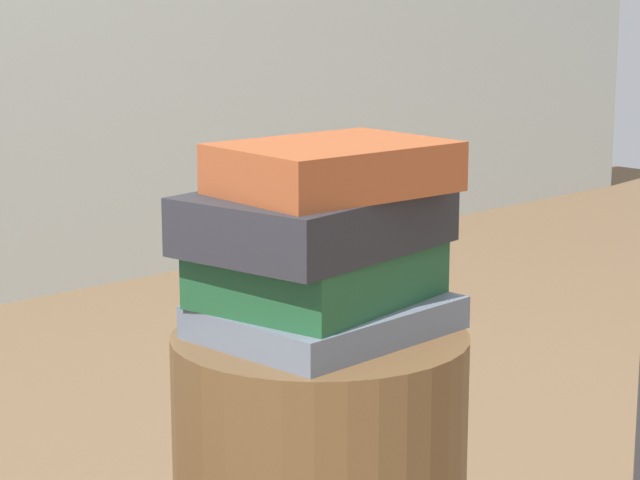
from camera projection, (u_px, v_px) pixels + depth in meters
name	position (u px, v px, depth m)	size (l,w,h in m)	color
book_slate	(325.00, 317.00, 1.32)	(0.25, 0.20, 0.04)	slate
book_forest	(318.00, 273.00, 1.32)	(0.23, 0.19, 0.06)	#1E512D
book_charcoal	(313.00, 220.00, 1.30)	(0.26, 0.19, 0.06)	#28282D
book_rust	(334.00, 168.00, 1.28)	(0.23, 0.17, 0.05)	#994723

